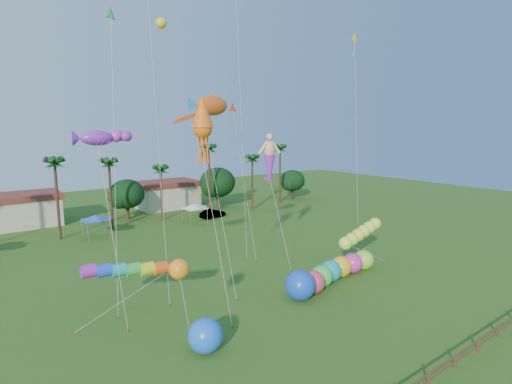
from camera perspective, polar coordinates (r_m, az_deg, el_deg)
ground at (r=29.46m, az=12.56°, el=-20.19°), size 160.00×160.00×0.00m
tree_line at (r=65.52m, az=-15.57°, el=0.04°), size 69.46×8.91×11.00m
buildings_row at (r=69.56m, az=-22.42°, el=-1.70°), size 35.00×7.00×4.00m
tent_row at (r=55.71m, az=-21.77°, el=-3.46°), size 31.00×4.00×0.60m
fence at (r=26.27m, az=23.46°, el=-23.16°), size 36.12×0.12×1.00m
car_b at (r=64.36m, az=-6.21°, el=-3.07°), size 4.41×2.04×1.40m
spectator_b at (r=44.05m, az=15.28°, el=-8.88°), size 1.04×1.11×1.83m
caterpillar_inflatable at (r=38.11m, az=10.42°, el=-11.32°), size 12.71×4.00×2.58m
blue_ball at (r=27.44m, az=-7.25°, el=-19.68°), size 2.26×2.26×2.26m
rainbow_tube at (r=32.51m, az=-14.64°, el=-11.03°), size 9.61×2.44×3.77m
green_worm at (r=40.02m, az=12.65°, el=-7.16°), size 10.16×2.14×3.99m
orange_ball_kite at (r=27.06m, az=-10.92°, el=-10.77°), size 1.62×1.76×5.88m
merman_kite at (r=42.47m, az=1.93°, el=4.45°), size 2.45×5.57×13.28m
fish_kite at (r=36.49m, az=-6.35°, el=12.16°), size 4.87×6.41×17.24m
squid_kite at (r=31.29m, az=-7.62°, el=8.93°), size 2.15×5.89×16.63m
lobster_kite at (r=31.72m, az=-21.72°, el=7.19°), size 4.56×5.76×14.40m
delta_kite_red at (r=44.84m, az=-3.28°, el=11.53°), size 1.26×4.67×17.03m
delta_kite_yellow at (r=48.89m, az=13.91°, el=20.05°), size 2.49×3.44×24.85m
delta_kite_green at (r=34.44m, az=-20.01°, el=21.97°), size 2.31×3.45×23.34m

